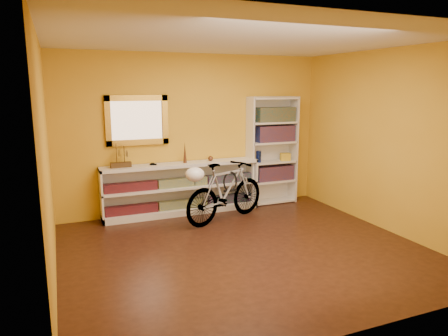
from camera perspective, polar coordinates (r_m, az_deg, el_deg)
name	(u,v)px	position (r m, az deg, el deg)	size (l,w,h in m)	color
floor	(245,250)	(5.40, 2.87, -11.33)	(4.50, 4.00, 0.01)	black
ceiling	(247,39)	(5.02, 3.17, 17.35)	(4.50, 4.00, 0.01)	silver
back_wall	(194,133)	(6.90, -4.12, 4.79)	(4.50, 0.01, 2.60)	gold
left_wall	(46,163)	(4.58, -23.44, 0.67)	(0.01, 4.00, 2.60)	gold
right_wall	(388,141)	(6.34, 21.81, 3.46)	(0.01, 4.00, 2.60)	gold
gilt_mirror	(137,120)	(6.61, -11.94, 6.48)	(0.98, 0.06, 0.78)	#8C6419
wall_socket	(243,190)	(7.40, 2.68, -3.03)	(0.09, 0.01, 0.09)	silver
console_unit	(182,188)	(6.80, -5.79, -2.84)	(2.60, 0.35, 0.85)	silver
cd_row_lower	(183,204)	(6.84, -5.70, -4.95)	(2.50, 0.13, 0.14)	black
cd_row_upper	(183,182)	(6.75, -5.76, -1.97)	(2.50, 0.13, 0.14)	navy
model_ship	(120,155)	(6.47, -14.16, 1.70)	(0.31, 0.12, 0.37)	#38240F
toy_car	(153,165)	(6.59, -9.77, 0.41)	(0.00, 0.00, 0.00)	black
bronze_ornament	(185,152)	(6.69, -5.44, 2.16)	(0.06, 0.06, 0.34)	brown
decorative_orb	(210,158)	(6.85, -1.88, 1.33)	(0.09, 0.09, 0.09)	brown
bookcase	(272,151)	(7.35, 6.68, 2.38)	(0.90, 0.30, 1.90)	silver
book_row_a	(274,173)	(7.45, 6.95, -0.68)	(0.70, 0.22, 0.26)	maroon
book_row_b	(275,134)	(7.34, 7.08, 4.76)	(0.70, 0.22, 0.28)	maroon
book_row_c	(275,114)	(7.31, 7.14, 7.37)	(0.70, 0.22, 0.25)	#184E54
travel_mug	(259,157)	(7.22, 4.81, 1.58)	(0.09, 0.09, 0.20)	navy
red_tin	(262,116)	(7.22, 5.27, 7.12)	(0.15, 0.15, 0.19)	#983216
yellow_bag	(285,157)	(7.46, 8.49, 1.54)	(0.17, 0.11, 0.13)	gold
bicycle	(226,191)	(6.40, 0.25, -3.25)	(1.60, 0.41, 0.94)	silver
helmet	(195,174)	(5.93, -4.06, -0.89)	(0.28, 0.27, 0.21)	white
u_lock	(230,182)	(6.43, 0.86, -1.89)	(0.24, 0.24, 0.03)	black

